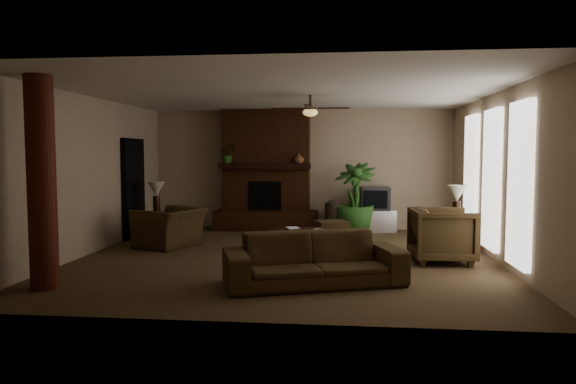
# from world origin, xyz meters

# --- Properties ---
(room_shell) EXTENTS (7.00, 7.00, 7.00)m
(room_shell) POSITION_xyz_m (0.00, 0.00, 1.40)
(room_shell) COLOR brown
(room_shell) RESTS_ON ground
(fireplace) EXTENTS (2.40, 0.70, 2.80)m
(fireplace) POSITION_xyz_m (-0.80, 3.22, 1.16)
(fireplace) COLOR #4E2714
(fireplace) RESTS_ON ground
(windows) EXTENTS (0.08, 3.65, 2.35)m
(windows) POSITION_xyz_m (3.45, 0.20, 1.35)
(windows) COLOR white
(windows) RESTS_ON ground
(log_column) EXTENTS (0.36, 0.36, 2.80)m
(log_column) POSITION_xyz_m (-2.95, -2.40, 1.40)
(log_column) COLOR #5E2517
(log_column) RESTS_ON ground
(doorway) EXTENTS (0.10, 1.00, 2.10)m
(doorway) POSITION_xyz_m (-3.44, 1.80, 1.05)
(doorway) COLOR black
(doorway) RESTS_ON ground
(ceiling_fan) EXTENTS (1.35, 1.35, 0.37)m
(ceiling_fan) POSITION_xyz_m (0.40, 0.30, 2.53)
(ceiling_fan) COLOR #311F16
(ceiling_fan) RESTS_ON ceiling
(sofa) EXTENTS (2.51, 1.42, 0.94)m
(sofa) POSITION_xyz_m (0.58, -1.83, 0.47)
(sofa) COLOR #46351E
(sofa) RESTS_ON ground
(armchair_left) EXTENTS (1.11, 1.33, 0.99)m
(armchair_left) POSITION_xyz_m (-2.32, 0.79, 0.50)
(armchair_left) COLOR #46351E
(armchair_left) RESTS_ON ground
(armchair_right) EXTENTS (0.95, 1.00, 0.99)m
(armchair_right) POSITION_xyz_m (2.60, -0.15, 0.49)
(armchair_right) COLOR #46351E
(armchair_right) RESTS_ON ground
(coffee_table) EXTENTS (1.20, 0.70, 0.43)m
(coffee_table) POSITION_xyz_m (0.26, 0.40, 0.37)
(coffee_table) COLOR black
(coffee_table) RESTS_ON ground
(ottoman) EXTENTS (0.75, 0.75, 0.40)m
(ottoman) POSITION_xyz_m (0.76, 1.84, 0.20)
(ottoman) COLOR #46351E
(ottoman) RESTS_ON ground
(tv_stand) EXTENTS (0.95, 0.70, 0.50)m
(tv_stand) POSITION_xyz_m (1.72, 3.15, 0.25)
(tv_stand) COLOR silver
(tv_stand) RESTS_ON ground
(tv) EXTENTS (0.67, 0.55, 0.52)m
(tv) POSITION_xyz_m (1.71, 3.14, 0.76)
(tv) COLOR #39393C
(tv) RESTS_ON tv_stand
(floor_vase) EXTENTS (0.34, 0.34, 0.77)m
(floor_vase) POSITION_xyz_m (0.76, 2.62, 0.43)
(floor_vase) COLOR #33271C
(floor_vase) RESTS_ON ground
(floor_plant) EXTENTS (1.37, 1.79, 0.89)m
(floor_plant) POSITION_xyz_m (1.24, 2.68, 0.44)
(floor_plant) COLOR #2F5D25
(floor_plant) RESTS_ON ground
(side_table_left) EXTENTS (0.58, 0.58, 0.55)m
(side_table_left) POSITION_xyz_m (-2.85, 1.67, 0.28)
(side_table_left) COLOR black
(side_table_left) RESTS_ON ground
(lamp_left) EXTENTS (0.43, 0.43, 0.65)m
(lamp_left) POSITION_xyz_m (-2.89, 1.66, 1.00)
(lamp_left) COLOR #311F16
(lamp_left) RESTS_ON side_table_left
(side_table_right) EXTENTS (0.64, 0.64, 0.55)m
(side_table_right) POSITION_xyz_m (3.07, 1.02, 0.28)
(side_table_right) COLOR black
(side_table_right) RESTS_ON ground
(lamp_right) EXTENTS (0.43, 0.43, 0.65)m
(lamp_right) POSITION_xyz_m (3.08, 1.06, 1.00)
(lamp_right) COLOR #311F16
(lamp_right) RESTS_ON side_table_right
(mantel_plant) EXTENTS (0.47, 0.50, 0.33)m
(mantel_plant) POSITION_xyz_m (-1.66, 3.01, 1.72)
(mantel_plant) COLOR #2F5D25
(mantel_plant) RESTS_ON fireplace
(mantel_vase) EXTENTS (0.25, 0.26, 0.22)m
(mantel_vase) POSITION_xyz_m (-0.01, 2.92, 1.67)
(mantel_vase) COLOR brown
(mantel_vase) RESTS_ON fireplace
(book_a) EXTENTS (0.21, 0.10, 0.29)m
(book_a) POSITION_xyz_m (-0.02, 0.40, 0.57)
(book_a) COLOR #999999
(book_a) RESTS_ON coffee_table
(book_b) EXTENTS (0.20, 0.11, 0.29)m
(book_b) POSITION_xyz_m (0.45, 0.27, 0.58)
(book_b) COLOR #999999
(book_b) RESTS_ON coffee_table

